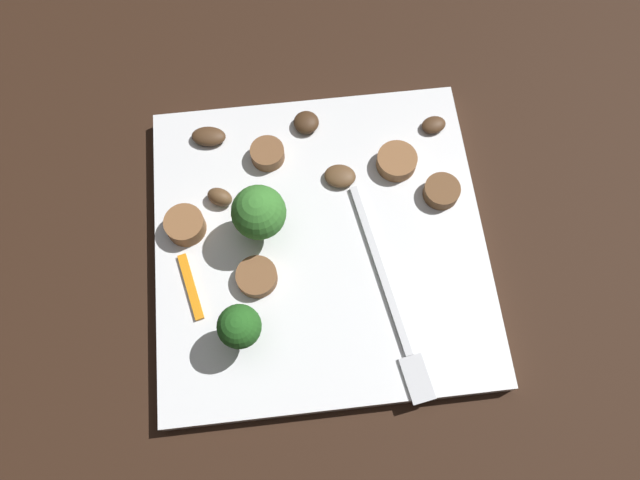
{
  "coord_description": "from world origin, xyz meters",
  "views": [
    {
      "loc": [
        0.17,
        -0.02,
        0.47
      ],
      "look_at": [
        0.0,
        0.0,
        0.02
      ],
      "focal_mm": 33.36,
      "sensor_mm": 36.0,
      "label": 1
    }
  ],
  "objects": [
    {
      "name": "mushroom_1",
      "position": [
        -0.09,
        0.11,
        0.02
      ],
      "size": [
        0.02,
        0.02,
        0.01
      ],
      "primitive_type": "ellipsoid",
      "rotation": [
        0.0,
        0.0,
        1.77
      ],
      "color": "#4C331E",
      "rests_on": "plate"
    },
    {
      "name": "mushroom_2",
      "position": [
        -0.04,
        -0.08,
        0.02
      ],
      "size": [
        0.02,
        0.03,
        0.01
      ],
      "primitive_type": "ellipsoid",
      "rotation": [
        0.0,
        0.0,
        4.2
      ],
      "color": "brown",
      "rests_on": "plate"
    },
    {
      "name": "pepper_strip_0",
      "position": [
        0.03,
        -0.1,
        0.02
      ],
      "size": [
        0.06,
        0.02,
        0.0
      ],
      "primitive_type": "cube",
      "rotation": [
        0.0,
        0.0,
        0.23
      ],
      "color": "orange",
      "rests_on": "plate"
    },
    {
      "name": "mushroom_0",
      "position": [
        -0.05,
        0.02,
        0.02
      ],
      "size": [
        0.03,
        0.03,
        0.01
      ],
      "primitive_type": "ellipsoid",
      "rotation": [
        0.0,
        0.0,
        4.49
      ],
      "color": "brown",
      "rests_on": "plate"
    },
    {
      "name": "mushroom_4",
      "position": [
        -0.11,
        -0.0,
        0.02
      ],
      "size": [
        0.03,
        0.03,
        0.01
      ],
      "primitive_type": "ellipsoid",
      "rotation": [
        0.0,
        0.0,
        4.05
      ],
      "color": "#422B19",
      "rests_on": "plate"
    },
    {
      "name": "fork",
      "position": [
        0.06,
        0.05,
        0.02
      ],
      "size": [
        0.18,
        0.04,
        0.0
      ],
      "rotation": [
        0.0,
        0.0,
        0.17
      ],
      "color": "silver",
      "rests_on": "plate"
    },
    {
      "name": "broccoli_floret_0",
      "position": [
        0.07,
        -0.07,
        0.05
      ],
      "size": [
        0.03,
        0.03,
        0.05
      ],
      "color": "#296420",
      "rests_on": "plate"
    },
    {
      "name": "sausage_slice_0",
      "position": [
        -0.02,
        -0.11,
        0.02
      ],
      "size": [
        0.04,
        0.04,
        0.02
      ],
      "primitive_type": "cylinder",
      "rotation": [
        0.0,
        0.0,
        2.99
      ],
      "color": "brown",
      "rests_on": "plate"
    },
    {
      "name": "ground_plane",
      "position": [
        0.0,
        0.0,
        0.0
      ],
      "size": [
        1.4,
        1.4,
        0.0
      ],
      "primitive_type": "plane",
      "color": "black"
    },
    {
      "name": "plate",
      "position": [
        0.0,
        0.0,
        0.01
      ],
      "size": [
        0.27,
        0.27,
        0.02
      ],
      "primitive_type": "cube",
      "color": "white",
      "rests_on": "ground_plane"
    },
    {
      "name": "sausage_slice_2",
      "position": [
        -0.08,
        -0.04,
        0.02
      ],
      "size": [
        0.04,
        0.04,
        0.01
      ],
      "primitive_type": "cylinder",
      "rotation": [
        0.0,
        0.0,
        2.78
      ],
      "color": "brown",
      "rests_on": "plate"
    },
    {
      "name": "sausage_slice_3",
      "position": [
        0.03,
        -0.05,
        0.02
      ],
      "size": [
        0.04,
        0.04,
        0.01
      ],
      "primitive_type": "cylinder",
      "rotation": [
        0.0,
        0.0,
        1.77
      ],
      "color": "brown",
      "rests_on": "plate"
    },
    {
      "name": "sausage_slice_1",
      "position": [
        -0.06,
        0.07,
        0.02
      ],
      "size": [
        0.04,
        0.04,
        0.01
      ],
      "primitive_type": "cylinder",
      "rotation": [
        0.0,
        0.0,
        1.68
      ],
      "color": "brown",
      "rests_on": "plate"
    },
    {
      "name": "sausage_slice_4",
      "position": [
        -0.03,
        0.1,
        0.02
      ],
      "size": [
        0.03,
        0.03,
        0.01
      ],
      "primitive_type": "cylinder",
      "rotation": [
        0.0,
        0.0,
        1.58
      ],
      "color": "brown",
      "rests_on": "plate"
    },
    {
      "name": "mushroom_3",
      "position": [
        -0.1,
        -0.08,
        0.02
      ],
      "size": [
        0.02,
        0.03,
        0.01
      ],
      "primitive_type": "ellipsoid",
      "rotation": [
        0.0,
        0.0,
        1.42
      ],
      "color": "#4C331E",
      "rests_on": "plate"
    },
    {
      "name": "broccoli_floret_1",
      "position": [
        -0.01,
        -0.05,
        0.05
      ],
      "size": [
        0.04,
        0.04,
        0.06
      ],
      "color": "#408630",
      "rests_on": "plate"
    }
  ]
}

